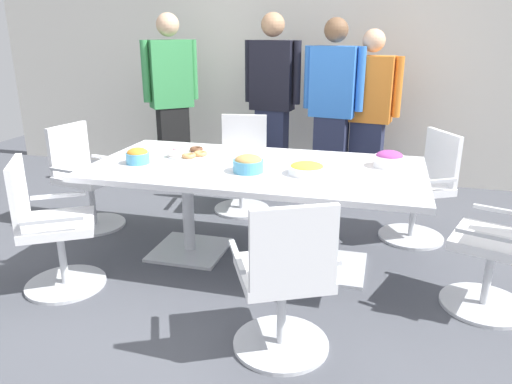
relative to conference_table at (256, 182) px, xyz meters
name	(u,v)px	position (x,y,z in m)	size (l,w,h in m)	color
ground_plane	(256,260)	(0.00, 0.00, -0.63)	(10.00, 10.00, 0.01)	#4C4F56
back_wall	(311,57)	(0.00, 2.40, 0.77)	(8.00, 0.10, 2.80)	white
conference_table	(256,182)	(0.00, 0.00, 0.00)	(2.40, 1.20, 0.75)	silver
office_chair_0	(285,286)	(0.44, -1.06, -0.22)	(0.72, 0.72, 0.91)	silver
office_chair_1	(502,251)	(1.64, -0.30, -0.22)	(0.69, 0.69, 0.91)	silver
office_chair_2	(421,192)	(1.22, 0.76, -0.22)	(0.73, 0.73, 0.91)	silver
office_chair_3	(242,169)	(-0.43, 1.07, -0.22)	(0.61, 0.61, 0.91)	silver
office_chair_4	(86,182)	(-1.64, 0.29, -0.22)	(0.63, 0.63, 0.91)	silver
office_chair_5	(50,233)	(-1.22, -0.77, -0.22)	(0.74, 0.74, 0.91)	silver
person_standing_0	(172,98)	(-1.39, 1.62, 0.36)	(0.51, 0.46, 1.86)	black
person_standing_1	(272,101)	(-0.29, 1.74, 0.36)	(0.62, 0.27, 1.86)	#232842
person_standing_2	(332,108)	(0.36, 1.62, 0.32)	(0.62, 0.29, 1.81)	#232842
person_standing_3	(369,114)	(0.71, 1.71, 0.26)	(0.61, 0.29, 1.71)	#232842
snack_bowl_chips_yellow	(307,168)	(0.39, -0.11, 0.16)	(0.25, 0.25, 0.08)	white
snack_bowl_chips_orange	(138,156)	(-0.87, -0.15, 0.18)	(0.17, 0.17, 0.12)	#4C9EC6
snack_bowl_candy_mix	(389,159)	(0.93, 0.23, 0.18)	(0.22, 0.22, 0.12)	white
snack_bowl_cookies	(248,164)	(-0.01, -0.16, 0.18)	(0.21, 0.21, 0.12)	#4C9EC6
donut_platter	(188,153)	(-0.60, 0.16, 0.14)	(0.33, 0.33, 0.04)	white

